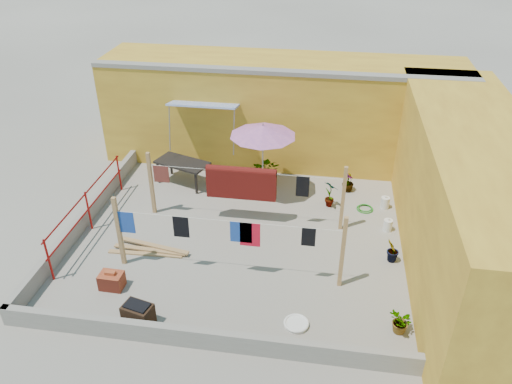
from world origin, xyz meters
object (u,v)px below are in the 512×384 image
outdoor_table (182,164)px  water_jug_a (388,225)px  plant_back_a (267,170)px  white_basin (296,324)px  patio_umbrella (263,131)px  brazier (138,315)px  green_hose (365,208)px  water_jug_b (385,203)px  brick_stack (112,280)px

outdoor_table → water_jug_a: (5.85, -1.55, -0.49)m
plant_back_a → white_basin: bearing=-76.5°
patio_umbrella → outdoor_table: (-2.41, 0.23, -1.31)m
water_jug_a → outdoor_table: bearing=165.2°
brazier → white_basin: 3.16m
outdoor_table → water_jug_a: size_ratio=4.78×
outdoor_table → plant_back_a: plant_back_a is taller
outdoor_table → green_hose: bearing=-6.8°
outdoor_table → green_hose: 5.39m
water_jug_a → green_hose: (-0.53, 0.91, -0.13)m
water_jug_b → green_hose: (-0.53, -0.17, -0.13)m
water_jug_a → brick_stack: bearing=-152.9°
brazier → water_jug_a: 6.59m
white_basin → water_jug_a: 4.19m
outdoor_table → water_jug_b: 5.89m
brazier → water_jug_b: 7.31m
brazier → brick_stack: bearing=135.4°
brazier → green_hose: bearing=47.2°
outdoor_table → white_basin: outdoor_table is taller
water_jug_a → white_basin: bearing=-119.1°
outdoor_table → brick_stack: outdoor_table is taller
green_hose → plant_back_a: 3.07m
outdoor_table → brick_stack: (-0.28, -4.69, -0.46)m
brick_stack → water_jug_b: (6.13, 4.23, -0.03)m
brick_stack → plant_back_a: size_ratio=0.60×
brick_stack → water_jug_b: 7.45m
water_jug_a → plant_back_a: 3.93m
water_jug_b → brazier: bearing=-134.9°
green_hose → plant_back_a: (-2.86, 1.05, 0.40)m
brick_stack → plant_back_a: 5.80m
patio_umbrella → water_jug_b: 3.89m
patio_umbrella → brick_stack: 5.50m
green_hose → water_jug_a: bearing=-59.7°
white_basin → green_hose: white_basin is taller
brick_stack → brazier: 1.36m
patio_umbrella → brazier: (-1.73, -5.41, -1.71)m
plant_back_a → brazier: bearing=-106.3°
white_basin → water_jug_b: water_jug_b is taller
patio_umbrella → brazier: size_ratio=3.34×
outdoor_table → green_hose: outdoor_table is taller
green_hose → white_basin: bearing=-108.2°
outdoor_table → plant_back_a: bearing=9.7°
outdoor_table → water_jug_a: outdoor_table is taller
brick_stack → green_hose: brick_stack is taller
water_jug_b → outdoor_table: bearing=175.5°
water_jug_b → plant_back_a: (-3.39, 0.88, 0.27)m
patio_umbrella → green_hose: (2.90, -0.40, -1.93)m
white_basin → green_hose: (1.50, 4.57, -0.02)m
brazier → plant_back_a: 6.32m
brick_stack → water_jug_a: brick_stack is taller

